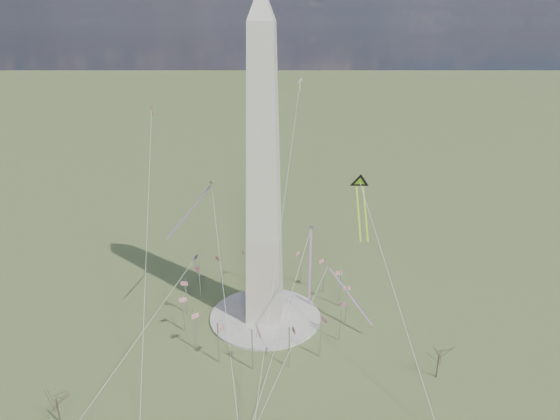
# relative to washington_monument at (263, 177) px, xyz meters

# --- Properties ---
(ground) EXTENTS (2000.00, 2000.00, 0.00)m
(ground) POSITION_rel_washington_monument_xyz_m (0.00, 0.00, -47.95)
(ground) COLOR #505A2D
(ground) RESTS_ON ground
(plaza) EXTENTS (36.00, 36.00, 0.80)m
(plaza) POSITION_rel_washington_monument_xyz_m (0.00, 0.00, -47.55)
(plaza) COLOR beige
(plaza) RESTS_ON ground
(washington_monument) EXTENTS (15.56, 15.56, 100.00)m
(washington_monument) POSITION_rel_washington_monument_xyz_m (0.00, 0.00, 0.00)
(washington_monument) COLOR beige
(washington_monument) RESTS_ON plaza
(flagpole_ring) EXTENTS (54.40, 54.40, 13.00)m
(flagpole_ring) POSITION_rel_washington_monument_xyz_m (-0.00, -0.00, -40.68)
(flagpole_ring) COLOR silver
(flagpole_ring) RESTS_ON ground
(tree_near) EXTENTS (6.50, 6.50, 11.37)m
(tree_near) POSITION_rel_washington_monument_xyz_m (50.16, -24.09, -39.85)
(tree_near) COLOR #4C392E
(tree_near) RESTS_ON ground
(tree_far) EXTENTS (6.22, 6.22, 10.89)m
(tree_far) POSITION_rel_washington_monument_xyz_m (-42.96, -50.64, -40.19)
(tree_far) COLOR #4C392E
(tree_far) RESTS_ON ground
(kite_delta_black) EXTENTS (6.82, 18.21, 15.04)m
(kite_delta_black) POSITION_rel_washington_monument_xyz_m (28.31, 2.81, -2.64)
(kite_delta_black) COLOR black
(kite_delta_black) RESTS_ON ground
(kite_diamond_purple) EXTENTS (1.57, 2.82, 8.82)m
(kite_diamond_purple) POSITION_rel_washington_monument_xyz_m (-22.30, 0.74, -28.76)
(kite_diamond_purple) COLOR #301663
(kite_diamond_purple) RESTS_ON ground
(kite_streamer_left) EXTENTS (1.98, 21.03, 14.44)m
(kite_streamer_left) POSITION_rel_washington_monument_xyz_m (14.70, -9.67, -19.26)
(kite_streamer_left) COLOR #E44F24
(kite_streamer_left) RESTS_ON ground
(kite_streamer_mid) EXTENTS (11.38, 17.33, 13.50)m
(kite_streamer_mid) POSITION_rel_washington_monument_xyz_m (-21.40, 2.10, -9.60)
(kite_streamer_mid) COLOR #E44F24
(kite_streamer_mid) RESTS_ON ground
(kite_streamer_right) EXTENTS (15.05, 14.89, 13.71)m
(kite_streamer_right) POSITION_rel_washington_monument_xyz_m (24.93, 1.43, -35.67)
(kite_streamer_right) COLOR #E44F24
(kite_streamer_right) RESTS_ON ground
(kite_small_red) EXTENTS (1.21, 1.90, 4.24)m
(kite_small_red) POSITION_rel_washington_monument_xyz_m (-46.83, 40.04, 12.80)
(kite_small_red) COLOR red
(kite_small_red) RESTS_ON ground
(kite_small_white) EXTENTS (1.55, 1.84, 4.93)m
(kite_small_white) POSITION_rel_washington_monument_xyz_m (7.69, 41.12, 22.86)
(kite_small_white) COLOR white
(kite_small_white) RESTS_ON ground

